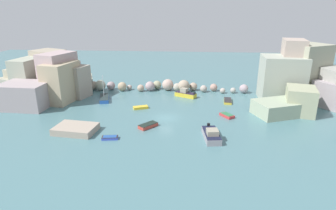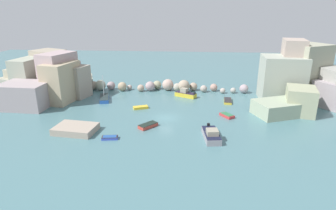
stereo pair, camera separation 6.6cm
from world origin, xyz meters
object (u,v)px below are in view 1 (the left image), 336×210
(stone_dock, at_px, (76,129))
(moored_boat_0, at_px, (228,101))
(moored_boat_2, at_px, (211,135))
(moored_boat_6, at_px, (148,125))
(moored_boat_7, at_px, (185,94))
(moored_boat_3, at_px, (227,115))
(moored_boat_5, at_px, (141,107))
(moored_boat_4, at_px, (72,124))
(moored_boat_8, at_px, (110,138))
(moored_boat_1, at_px, (104,98))

(stone_dock, distance_m, moored_boat_0, 31.35)
(moored_boat_2, relative_size, moored_boat_6, 1.62)
(moored_boat_7, bearing_deg, stone_dock, 76.52)
(moored_boat_3, height_order, moored_boat_5, moored_boat_3)
(moored_boat_6, bearing_deg, moored_boat_5, -121.64)
(moored_boat_0, distance_m, moored_boat_4, 31.55)
(moored_boat_3, height_order, moored_boat_8, moored_boat_3)
(moored_boat_0, xyz_separation_m, moored_boat_1, (-26.40, -0.75, 0.15))
(moored_boat_1, xyz_separation_m, moored_boat_6, (11.55, -13.73, -0.10))
(moored_boat_1, bearing_deg, moored_boat_0, -104.59)
(stone_dock, bearing_deg, moored_boat_4, 124.68)
(moored_boat_2, xyz_separation_m, moored_boat_8, (-15.41, -1.31, -0.41))
(moored_boat_5, height_order, moored_boat_6, moored_boat_6)
(moored_boat_2, bearing_deg, moored_boat_4, -104.77)
(moored_boat_2, distance_m, moored_boat_7, 21.52)
(moored_boat_2, bearing_deg, stone_dock, -98.95)
(moored_boat_0, relative_size, moored_boat_7, 0.79)
(moored_boat_5, height_order, moored_boat_7, moored_boat_7)
(moored_boat_1, height_order, moored_boat_6, moored_boat_1)
(moored_boat_5, bearing_deg, moored_boat_0, 174.80)
(moored_boat_2, bearing_deg, moored_boat_7, -175.15)
(moored_boat_5, height_order, moored_boat_8, moored_boat_5)
(moored_boat_1, xyz_separation_m, moored_boat_3, (25.25, -7.88, -0.13))
(moored_boat_3, xyz_separation_m, moored_boat_7, (-7.85, 11.64, 0.39))
(moored_boat_0, distance_m, moored_boat_8, 27.85)
(moored_boat_3, relative_size, moored_boat_7, 0.61)
(stone_dock, distance_m, moored_boat_2, 21.56)
(stone_dock, relative_size, moored_boat_6, 1.86)
(moored_boat_4, bearing_deg, moored_boat_0, 141.98)
(moored_boat_0, bearing_deg, moored_boat_7, -102.50)
(moored_boat_5, bearing_deg, moored_boat_7, -157.98)
(stone_dock, bearing_deg, moored_boat_8, -18.60)
(moored_boat_4, height_order, moored_boat_8, moored_boat_4)
(moored_boat_2, height_order, moored_boat_8, moored_boat_2)
(stone_dock, xyz_separation_m, moored_boat_2, (21.54, -0.75, 0.12))
(moored_boat_2, relative_size, moored_boat_7, 1.12)
(moored_boat_4, height_order, moored_boat_5, moored_boat_4)
(moored_boat_5, xyz_separation_m, moored_boat_7, (8.65, 8.52, 0.42))
(moored_boat_3, distance_m, moored_boat_4, 27.40)
(moored_boat_2, xyz_separation_m, moored_boat_4, (-23.23, 3.19, -0.38))
(stone_dock, xyz_separation_m, moored_boat_4, (-1.69, 2.44, -0.26))
(moored_boat_4, xyz_separation_m, moored_boat_5, (10.18, 9.35, -0.02))
(moored_boat_4, bearing_deg, moored_boat_3, 127.03)
(moored_boat_3, bearing_deg, moored_boat_0, 136.53)
(moored_boat_0, bearing_deg, moored_boat_6, -39.76)
(stone_dock, xyz_separation_m, moored_boat_0, (26.14, 17.31, -0.27))
(moored_boat_3, bearing_deg, stone_dock, -106.76)
(moored_boat_6, distance_m, moored_boat_8, 7.11)
(moored_boat_7, bearing_deg, moored_boat_3, 150.69)
(moored_boat_1, height_order, moored_boat_4, moored_boat_1)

